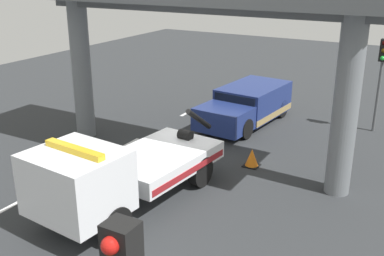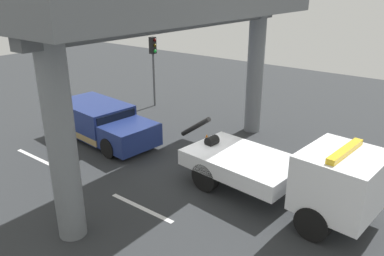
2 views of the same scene
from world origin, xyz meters
TOP-DOWN VIEW (x-y plane):
  - ground_plane at (0.00, 0.00)m, footprint 60.00×40.00m
  - lane_stripe_west at (-6.00, -3.00)m, footprint 2.60×0.16m
  - lane_stripe_mid at (0.00, -3.00)m, footprint 2.60×0.16m
  - tow_truck_white at (3.73, -0.07)m, footprint 7.34×2.95m
  - towed_van_green at (-5.42, 0.01)m, footprint 5.38×2.65m
  - overpass_structure at (-0.59, 0.00)m, footprint 3.60×12.23m
  - traffic_light_near at (-6.98, 5.16)m, footprint 0.39×0.32m
  - traffic_cone_orange at (-1.08, 2.06)m, footprint 0.54×0.54m

SIDE VIEW (x-z plane):
  - ground_plane at x=0.00m, z-range -0.10..0.00m
  - lane_stripe_west at x=-6.00m, z-range 0.00..0.01m
  - lane_stripe_mid at x=0.00m, z-range 0.00..0.01m
  - traffic_cone_orange at x=-1.08m, z-range -0.02..0.62m
  - towed_van_green at x=-5.42m, z-range -0.01..1.57m
  - tow_truck_white at x=3.73m, z-range -0.03..2.43m
  - traffic_light_near at x=-6.98m, z-range 0.90..4.80m
  - overpass_structure at x=-0.59m, z-range 2.33..8.82m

